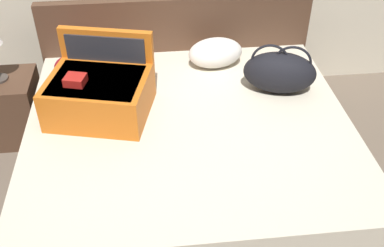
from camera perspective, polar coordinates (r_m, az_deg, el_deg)
ground_plane at (r=2.84m, az=0.60°, el=-13.01°), size 12.00×12.00×0.00m
bed at (r=2.93m, az=-0.28°, el=-3.84°), size 1.95×1.78×0.50m
headboard at (r=3.57m, az=-1.88°, el=8.55°), size 1.99×0.08×0.91m
hard_case_large at (r=2.83m, az=-11.39°, el=3.91°), size 0.69×0.62×0.45m
duffel_bag at (r=3.03m, az=10.81°, el=6.28°), size 0.52×0.36×0.34m
pillow_near_headboard at (r=3.28m, az=2.92°, el=8.75°), size 0.42×0.30×0.21m
pillow_center_head at (r=3.26m, az=-13.48°, el=6.98°), size 0.39×0.30×0.16m
nightstand at (r=3.58m, az=-21.87°, el=1.72°), size 0.44×0.40×0.50m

